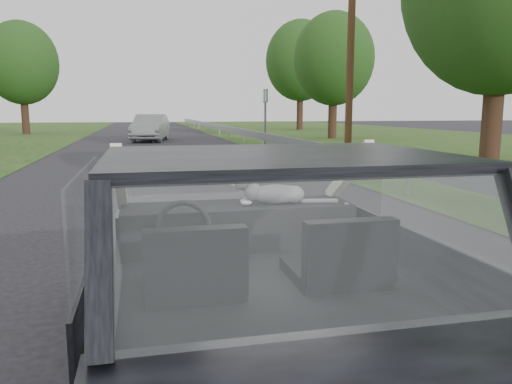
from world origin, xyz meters
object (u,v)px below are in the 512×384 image
subject_car (258,270)px  other_car (150,128)px  utility_pole (351,39)px  cat (275,193)px  highway_sign (265,117)px

subject_car → other_car: 25.08m
other_car → utility_pole: utility_pole is taller
subject_car → cat: (0.26, 0.58, 0.35)m
subject_car → cat: subject_car is taller
utility_pole → cat: bearing=-115.1°
cat → highway_sign: size_ratio=0.20×
cat → highway_sign: highway_sign is taller
subject_car → utility_pole: utility_pole is taller
subject_car → utility_pole: size_ratio=0.46×
subject_car → highway_sign: bearing=75.9°
cat → highway_sign: bearing=81.7°
utility_pole → other_car: bearing=128.4°
subject_car → other_car: bearing=90.3°
cat → other_car: other_car is taller
cat → other_car: size_ratio=0.12×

